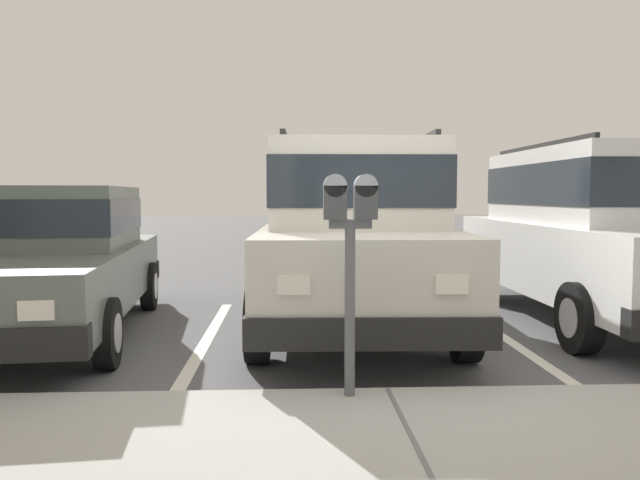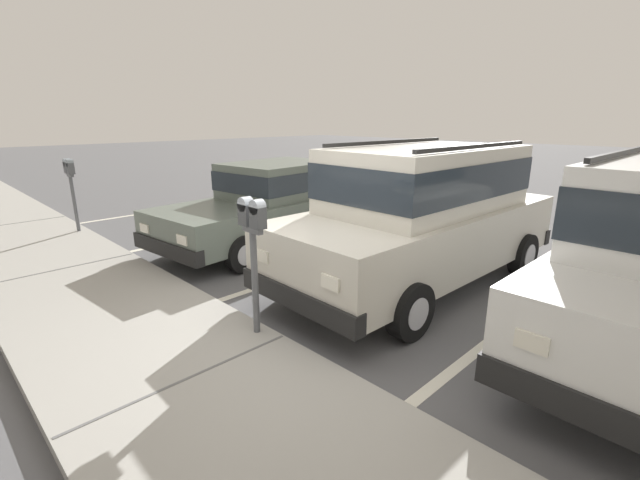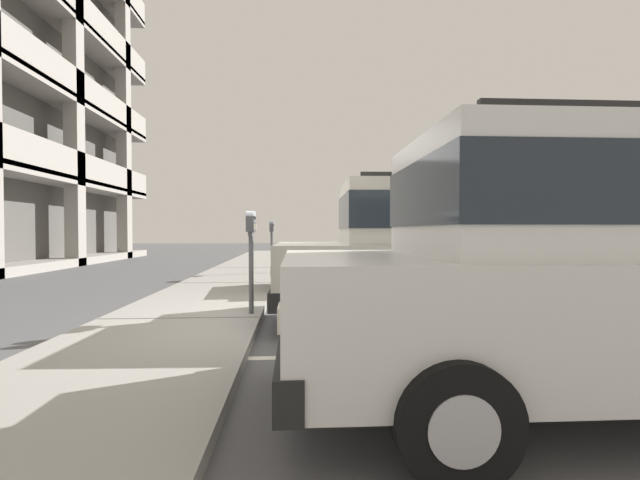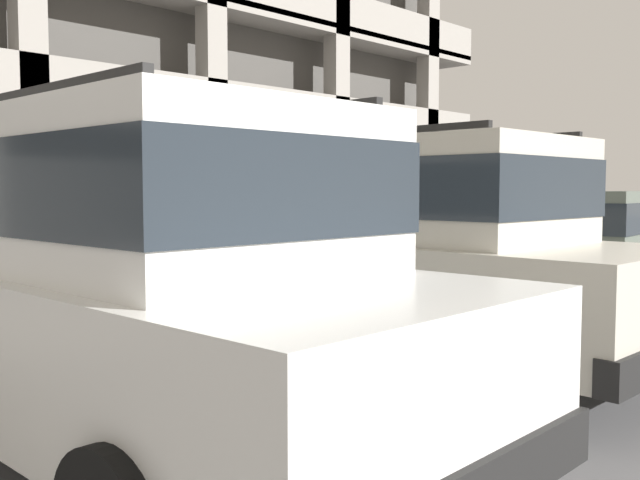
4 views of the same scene
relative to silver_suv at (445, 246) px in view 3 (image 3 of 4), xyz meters
name	(u,v)px [view 3 (image 3 of 4)]	position (x,y,z in m)	size (l,w,h in m)	color
ground_plane	(275,329)	(-0.01, 2.39, -1.14)	(80.00, 80.00, 0.10)	#565659
sidewalk	(179,322)	(-0.01, 3.69, -1.03)	(40.00, 2.20, 0.12)	#9E9B93
parking_stall_lines	(359,305)	(1.50, 0.99, -1.08)	(12.19, 4.80, 0.01)	silver
silver_suv	(445,246)	(0.00, 0.00, 0.00)	(2.11, 4.83, 2.03)	beige
red_sedan	(608,261)	(-2.89, -0.20, 0.00)	(2.02, 4.78, 2.03)	silver
dark_hatchback	(384,254)	(3.16, 0.21, -0.27)	(2.16, 4.63, 1.54)	#5B665B
parking_meter_near	(251,237)	(0.26, 2.74, 0.13)	(0.35, 0.12, 1.47)	#595B60
parking_meter_far	(272,234)	(6.30, 2.78, 0.12)	(0.35, 0.12, 1.46)	#595B60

